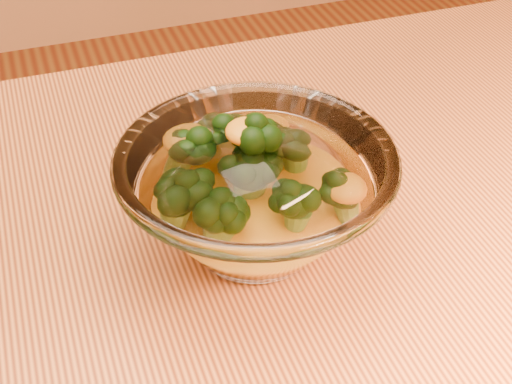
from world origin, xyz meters
TOP-DOWN VIEW (x-y plane):
  - table at (0.00, 0.00)m, footprint 1.20×0.80m
  - glass_bowl at (-0.09, 0.06)m, footprint 0.22×0.22m
  - cheese_sauce at (-0.09, 0.06)m, footprint 0.11×0.11m
  - broccoli_heap at (-0.10, 0.07)m, footprint 0.14×0.14m

SIDE VIEW (x-z plane):
  - table at x=0.00m, z-range 0.28..1.03m
  - cheese_sauce at x=-0.09m, z-range 0.76..0.80m
  - glass_bowl at x=-0.09m, z-range 0.75..0.85m
  - broccoli_heap at x=-0.10m, z-range 0.77..0.85m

